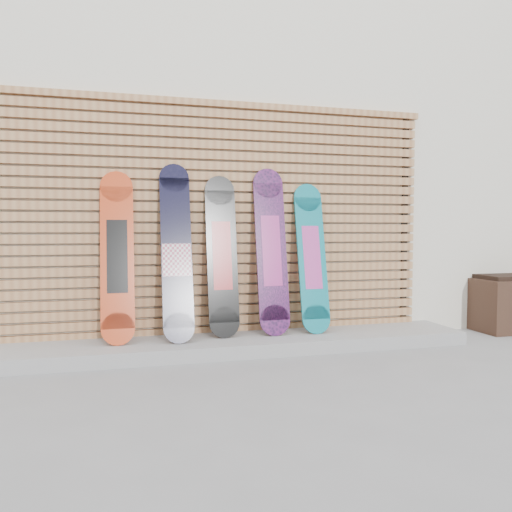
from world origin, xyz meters
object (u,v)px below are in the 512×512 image
at_px(snowboard_2, 222,256).
at_px(snowboard_4, 312,257).
at_px(snowboard_0, 117,256).
at_px(snowboard_1, 176,252).
at_px(snowboard_3, 271,251).

height_order(snowboard_2, snowboard_4, snowboard_2).
bearing_deg(snowboard_2, snowboard_4, -1.36).
distance_m(snowboard_0, snowboard_2, 0.92).
bearing_deg(snowboard_1, snowboard_3, 3.05).
xyz_separation_m(snowboard_0, snowboard_1, (0.50, -0.03, 0.03)).
bearing_deg(snowboard_3, snowboard_0, -179.42).
relative_size(snowboard_0, snowboard_2, 1.01).
height_order(snowboard_0, snowboard_2, snowboard_0).
distance_m(snowboard_2, snowboard_4, 0.87).
height_order(snowboard_3, snowboard_4, snowboard_3).
xyz_separation_m(snowboard_0, snowboard_4, (1.79, 0.01, -0.03)).
distance_m(snowboard_1, snowboard_4, 1.29).
xyz_separation_m(snowboard_1, snowboard_4, (1.29, 0.04, -0.06)).
bearing_deg(snowboard_0, snowboard_4, 0.24).
height_order(snowboard_0, snowboard_3, snowboard_3).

